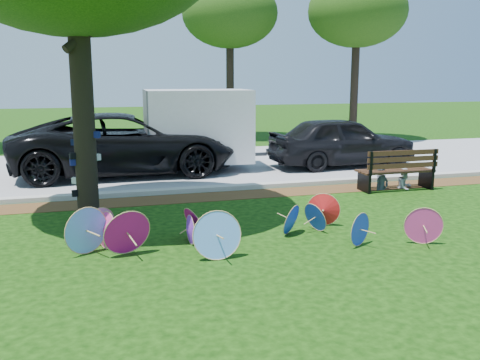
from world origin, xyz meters
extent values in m
plane|color=black|center=(0.00, 0.00, 0.00)|extent=(90.00, 90.00, 0.00)
cube|color=#472D16|center=(0.00, 4.50, 0.01)|extent=(90.00, 1.00, 0.01)
cube|color=#B7B5AD|center=(0.00, 5.20, 0.06)|extent=(90.00, 0.30, 0.12)
cube|color=gray|center=(0.00, 9.35, 0.01)|extent=(90.00, 8.00, 0.01)
cylinder|color=black|center=(-2.49, 3.08, 2.39)|extent=(0.44, 0.44, 4.79)
cone|color=#639FF8|center=(-2.56, 0.89, 0.41)|extent=(0.78, 0.54, 0.83)
cone|color=#CB1277|center=(-0.57, 1.13, 0.34)|extent=(0.55, 0.76, 0.66)
cone|color=red|center=(2.04, 1.31, 0.34)|extent=(0.63, 0.44, 0.67)
cone|color=#639FF8|center=(-0.47, 0.03, 0.41)|extent=(0.83, 0.25, 0.84)
cone|color=#DB3487|center=(3.28, -0.23, 0.35)|extent=(0.69, 0.43, 0.70)
cone|color=purple|center=(-0.78, 0.88, 0.27)|extent=(0.12, 0.55, 0.54)
cone|color=blue|center=(1.24, 0.91, 0.31)|extent=(0.62, 0.61, 0.61)
cone|color=#CF6898|center=(-2.29, 1.30, 0.35)|extent=(0.68, 0.55, 0.70)
cone|color=#CB1277|center=(-1.89, 0.62, 0.41)|extent=(0.89, 0.57, 0.83)
cone|color=#DB3487|center=(-2.24, 1.05, 0.33)|extent=(0.43, 0.69, 0.67)
cone|color=blue|center=(1.77, 1.02, 0.30)|extent=(0.44, 0.65, 0.59)
cone|color=blue|center=(2.10, -0.02, 0.31)|extent=(0.59, 0.42, 0.62)
imported|color=black|center=(-1.35, 8.29, 0.93)|extent=(6.76, 3.17, 1.87)
imported|color=black|center=(5.68, 7.79, 0.83)|extent=(4.92, 2.08, 1.66)
cube|color=silver|center=(0.95, 8.37, 1.42)|extent=(3.30, 2.18, 2.85)
imported|color=#39414E|center=(5.01, 4.09, 0.62)|extent=(0.52, 0.42, 1.24)
imported|color=silver|center=(5.71, 4.09, 0.53)|extent=(0.63, 0.57, 1.06)
cylinder|color=black|center=(4.13, 16.36, 2.50)|extent=(0.36, 0.36, 5.00)
ellipsoid|color=#10380C|center=(4.13, 16.36, 5.80)|extent=(4.40, 4.40, 3.20)
cylinder|color=black|center=(9.38, 14.08, 2.50)|extent=(0.36, 0.36, 5.00)
ellipsoid|color=#10380C|center=(9.38, 14.08, 5.80)|extent=(4.40, 4.40, 3.20)
camera|label=1|loc=(-2.42, -8.21, 2.98)|focal=40.00mm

